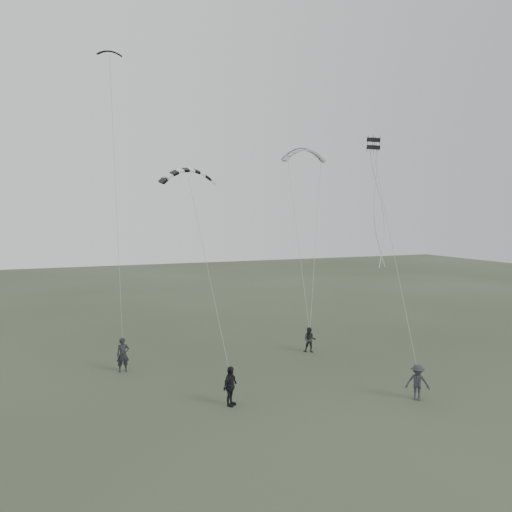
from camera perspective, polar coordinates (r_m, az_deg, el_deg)
name	(u,v)px	position (r m, az deg, el deg)	size (l,w,h in m)	color
ground	(280,393)	(26.34, 2.71, -15.33)	(140.00, 140.00, 0.00)	#2F3C28
flyer_left	(123,355)	(30.30, -14.97, -10.85)	(0.72, 0.47, 1.97)	black
flyer_right	(310,340)	(33.45, 6.16, -9.51)	(0.81, 0.63, 1.67)	#242428
flyer_center	(230,386)	(24.38, -2.97, -14.63)	(1.11, 0.46, 1.90)	black
flyer_far	(418,382)	(26.29, 17.98, -13.56)	(1.14, 0.65, 1.76)	#2C2C31
kite_dark_small	(110,51)	(35.64, -16.40, 21.53)	(1.55, 0.46, 0.51)	black
kite_pale_large	(305,150)	(39.41, 5.57, 11.99)	(3.43, 0.77, 1.45)	#AEB0B4
kite_striped	(188,170)	(29.68, -7.74, 9.72)	(3.28, 0.82, 1.26)	black
kite_box	(373,144)	(31.36, 13.28, 12.40)	(0.57, 0.57, 0.69)	black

